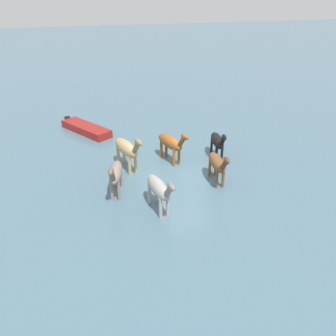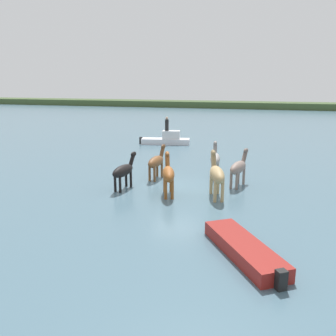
% 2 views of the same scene
% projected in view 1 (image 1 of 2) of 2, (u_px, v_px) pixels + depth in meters
% --- Properties ---
extents(ground_plane, '(154.07, 154.07, 0.00)m').
position_uv_depth(ground_plane, '(181.00, 176.00, 16.24)').
color(ground_plane, '#476675').
extents(horse_pinto_flank, '(0.72, 2.33, 1.80)m').
position_uv_depth(horse_pinto_flank, '(218.00, 163.00, 15.21)').
color(horse_pinto_flank, brown).
rests_on(horse_pinto_flank, ground_plane).
extents(horse_chestnut_trailing, '(1.19, 2.66, 2.07)m').
position_uv_depth(horse_chestnut_trailing, '(127.00, 149.00, 16.27)').
color(horse_chestnut_trailing, tan).
rests_on(horse_chestnut_trailing, ground_plane).
extents(horse_mid_herd, '(1.13, 2.47, 1.93)m').
position_uv_depth(horse_mid_herd, '(171.00, 143.00, 17.08)').
color(horse_mid_herd, brown).
rests_on(horse_mid_herd, ground_plane).
extents(horse_lead, '(0.83, 2.43, 1.88)m').
position_uv_depth(horse_lead, '(159.00, 189.00, 13.21)').
color(horse_lead, '#9E9993').
rests_on(horse_lead, ground_plane).
extents(horse_dun_straggler, '(1.01, 2.39, 1.86)m').
position_uv_depth(horse_dun_straggler, '(116.00, 173.00, 14.32)').
color(horse_dun_straggler, gray).
rests_on(horse_dun_straggler, ground_plane).
extents(horse_rear_stallion, '(0.80, 2.29, 1.77)m').
position_uv_depth(horse_rear_stallion, '(218.00, 141.00, 17.46)').
color(horse_rear_stallion, black).
rests_on(horse_rear_stallion, ground_plane).
extents(boat_tender_starboard, '(2.95, 3.80, 0.71)m').
position_uv_depth(boat_tender_starboard, '(86.00, 130.00, 21.11)').
color(boat_tender_starboard, maroon).
rests_on(boat_tender_starboard, ground_plane).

